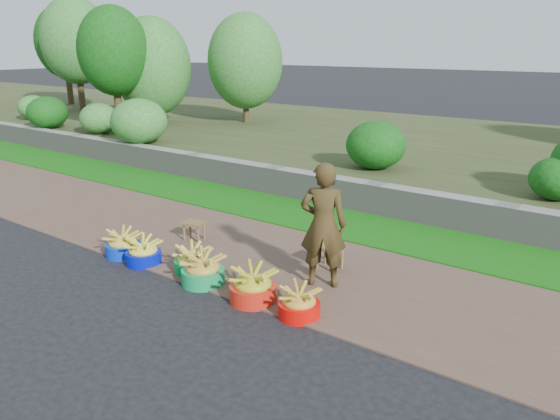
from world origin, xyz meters
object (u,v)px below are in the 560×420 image
Objects in this scene: stool_right at (330,251)px; vendor_woman at (323,225)px; basin_e at (253,286)px; basin_a at (123,244)px; basin_b at (143,252)px; basin_c at (193,261)px; basin_f at (299,304)px; stool_left at (194,226)px; basin_d at (203,270)px.

vendor_woman is at bearing -68.52° from stool_right.
basin_a is at bearing 179.63° from basin_e.
basin_e reaches higher than stool_right.
basin_b is 1.30× the size of stool_right.
vendor_woman is at bearing 19.90° from basin_b.
basin_c reaches higher than basin_f.
basin_c is 1.83m from vendor_woman.
basin_f reaches higher than stool_left.
basin_a is 3.04m from basin_f.
basin_c is 0.88× the size of basin_e.
basin_a is 2.39m from basin_e.
stool_left is (-2.66, 1.04, 0.09)m from basin_f.
basin_a is 2.99m from vendor_woman.
vendor_woman is at bearing 16.39° from basin_a.
stool_left is (-1.20, 1.04, 0.07)m from basin_d.
basin_d is (1.12, 0.01, 0.02)m from basin_b.
basin_b is at bearing -179.76° from basin_e.
stool_right reaches higher than stool_left.
stool_right is (2.15, 1.34, 0.11)m from basin_b.
basin_c is 0.90× the size of basin_d.
basin_d is 0.35× the size of vendor_woman.
stool_left is at bearing 152.53° from basin_e.
basin_f is 1.27× the size of stool_left.
basin_d is at bearing -0.40° from basin_a.
stool_left is (-0.09, 1.05, 0.08)m from basin_b.
vendor_woman is (1.59, 0.66, 0.63)m from basin_c.
basin_d is at bearing 179.71° from basin_e.
stool_left is at bearing -31.76° from vendor_woman.
basin_c is at bearing -45.71° from stool_left.
basin_a reaches higher than stool_left.
stool_left is at bearing 139.04° from basin_d.
vendor_woman reaches higher than basin_b.
vendor_woman is at bearing 105.36° from basin_f.
basin_c is 1.21m from stool_left.
basin_c is (0.76, 0.19, 0.00)m from basin_b.
basin_e is 1.35m from stool_right.
basin_c is 0.32× the size of vendor_woman.
basin_c reaches higher than stool_left.
basin_a is 1.10m from stool_left.
basin_f is at bearing 0.39° from basin_b.
basin_d is (1.58, -0.01, 0.01)m from basin_a.
stool_left is 2.26m from stool_right.
basin_b is 1.12m from basin_d.
stool_left is at bearing 134.29° from basin_c.
vendor_woman reaches higher than basin_f.
basin_f is at bearing 78.42° from vendor_woman.
basin_d is at bearing -26.38° from basin_c.
basin_c is at bearing 7.72° from basin_a.
basin_c is (1.22, 0.17, -0.00)m from basin_a.
basin_a is 1.58m from basin_d.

